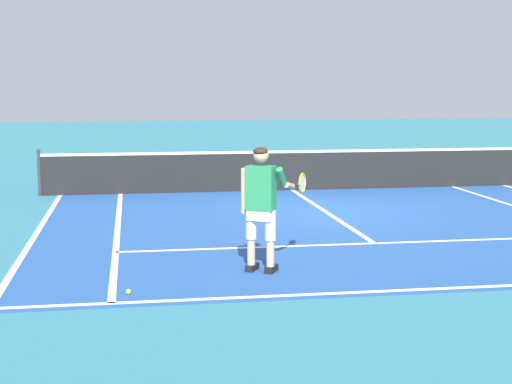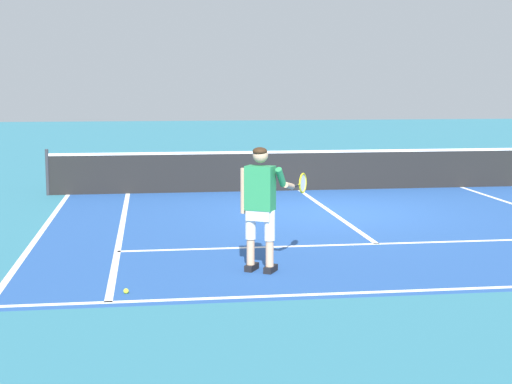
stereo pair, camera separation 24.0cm
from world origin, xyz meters
name	(u,v)px [view 1 (the left image)]	position (x,y,z in m)	size (l,w,h in m)	color
ground_plane	(326,212)	(0.00, 0.00, 0.00)	(80.00, 80.00, 0.00)	teal
court_inner_surface	(344,224)	(0.00, -1.34, 0.00)	(10.98, 9.61, 0.00)	#234C93
line_baseline	(444,288)	(0.00, -5.95, 0.00)	(10.98, 0.10, 0.01)	white
line_service	(374,243)	(0.00, -3.13, 0.00)	(8.23, 0.10, 0.01)	white
line_centre_service	(325,211)	(0.00, 0.07, 0.00)	(0.10, 6.40, 0.01)	white
line_singles_left	(117,230)	(-4.12, -1.34, 0.00)	(0.10, 9.21, 0.01)	white
line_doubles_left	(37,233)	(-5.49, -1.34, 0.00)	(0.10, 9.21, 0.01)	white
tennis_net	(292,170)	(0.00, 3.27, 0.50)	(11.96, 0.08, 1.07)	#333338
tennis_player	(262,200)	(-2.11, -4.69, 0.99)	(1.04, 0.91, 1.71)	black
tennis_ball_near_feet	(128,292)	(-3.92, -5.58, 0.03)	(0.07, 0.07, 0.07)	#CCE02D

